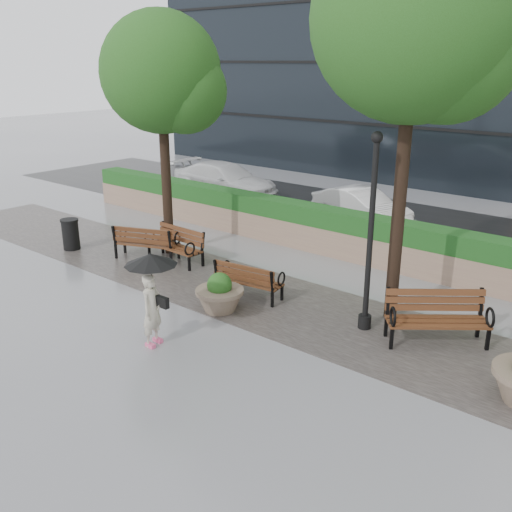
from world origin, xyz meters
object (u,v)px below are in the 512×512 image
Objects in this scene: trash_bin at (71,235)px; car_right at (361,207)px; bench_0 at (147,249)px; bench_1 at (176,252)px; pedestrian at (152,290)px; bench_2 at (249,287)px; planter_left at (220,296)px; bench_3 at (436,329)px; car_left at (225,180)px; lamppost at (370,247)px.

trash_bin is 0.24× the size of car_right.
bench_0 reaches higher than bench_1.
bench_0 is 1.02× the size of pedestrian.
planter_left reaches higher than bench_2.
trash_bin is (-6.59, -0.58, 0.18)m from bench_2.
pedestrian is (1.27, -10.62, 0.55)m from car_right.
bench_3 is (4.48, 0.60, 0.05)m from bench_2.
bench_3 is (8.60, 0.29, 0.03)m from bench_0.
car_right is (6.49, -0.04, -0.09)m from car_left.
car_right is (2.92, 7.25, 0.33)m from bench_0.
pedestrian reaches higher than car_left.
lamppost is at bearing -54.98° from pedestrian.
bench_1 is 1.68× the size of planter_left.
bench_3 reaches higher than trash_bin.
lamppost reaches higher than car_left.
bench_0 is 8.61m from bench_3.
bench_2 is at bearing -135.75° from car_left.
bench_1 is 6.51m from lamppost.
bench_3 is at bearing 159.62° from bench_0.
trash_bin is at bearing 55.93° from pedestrian.
lamppost is (6.31, -0.36, 1.56)m from bench_1.
planter_left is 1.23× the size of trash_bin.
trash_bin is (-6.59, 0.45, 0.09)m from planter_left.
planter_left is at bearing -3.89° from trash_bin.
pedestrian reaches higher than bench_3.
pedestrian reaches higher than bench_0.
lamppost reaches higher than car_right.
planter_left is at bearing 139.73° from bench_0.
car_left is at bearing 145.74° from lamppost.
car_left is at bearing -52.60° from bench_2.
bench_3 is at bearing 19.94° from planter_left.
bench_3 is 1.07× the size of pedestrian.
bench_1 is at bearing 141.37° from bench_3.
lamppost is at bearing 177.57° from bench_2.
bench_1 is 3.35m from bench_2.
bench_2 is at bearing -12.29° from pedestrian.
bench_2 is 6.62m from trash_bin.
planter_left is 3.62m from lamppost.
car_left is (-4.40, 6.94, 0.42)m from bench_1.
bench_3 reaches higher than bench_0.
lamppost reaches higher than bench_1.
car_right is (2.09, 6.90, 0.34)m from bench_1.
bench_3 is at bearing 179.67° from bench_2.
car_left is at bearing 131.72° from planter_left.
bench_3 is 0.42× the size of car_left.
bench_1 is 7.77m from bench_3.
car_left reaches higher than planter_left.
planter_left is 8.67m from car_right.
car_right reaches higher than planter_left.
bench_2 is at bearing 149.39° from bench_3.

